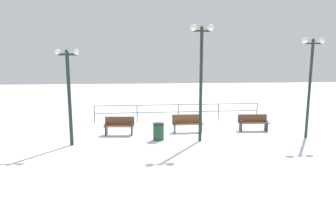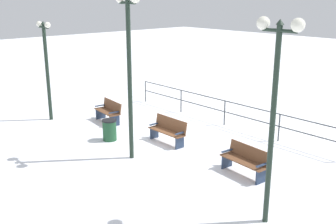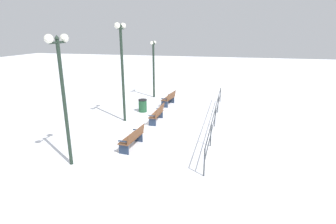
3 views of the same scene
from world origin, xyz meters
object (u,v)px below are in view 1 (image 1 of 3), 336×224
object	(u,v)px
bench_second	(188,123)
lamppost_far	(311,69)
lamppost_near	(69,86)
bench_nearest	(119,126)
trash_bin	(159,132)
lamppost_middle	(201,64)
bench_third	(253,122)

from	to	relation	value
bench_second	lamppost_far	world-z (taller)	lamppost_far
bench_second	lamppost_near	xyz separation A→B (m)	(1.85, -5.55, 2.15)
bench_second	lamppost_far	bearing A→B (deg)	71.88
bench_nearest	trash_bin	distance (m)	2.26
lamppost_middle	lamppost_far	distance (m)	5.28
bench_nearest	lamppost_middle	xyz separation A→B (m)	(1.66, 3.79, 3.07)
lamppost_near	bench_second	bearing A→B (deg)	108.46
bench_third	trash_bin	distance (m)	5.39
bench_second	bench_third	distance (m)	3.56
bench_nearest	lamppost_far	distance (m)	9.65
lamppost_near	lamppost_far	distance (m)	11.09
bench_third	bench_nearest	bearing A→B (deg)	-83.97
bench_third	lamppost_far	bearing A→B (deg)	53.25
bench_second	bench_third	bearing A→B (deg)	88.91
bench_second	trash_bin	distance (m)	2.20
bench_second	trash_bin	xyz separation A→B (m)	(1.43, -1.66, -0.08)
bench_nearest	bench_third	size ratio (longest dim) A/B	0.95
bench_nearest	lamppost_middle	distance (m)	5.15
bench_nearest	lamppost_near	distance (m)	3.38
lamppost_far	trash_bin	bearing A→B (deg)	-93.35
lamppost_near	lamppost_middle	bearing A→B (deg)	90.00
bench_nearest	lamppost_near	size ratio (longest dim) A/B	0.37
lamppost_far	trash_bin	size ratio (longest dim) A/B	6.00
bench_nearest	trash_bin	world-z (taller)	bench_nearest
lamppost_middle	trash_bin	size ratio (longest dim) A/B	6.63
bench_second	lamppost_middle	distance (m)	3.58
lamppost_far	lamppost_near	bearing A→B (deg)	-90.00
lamppost_near	trash_bin	distance (m)	4.50
lamppost_near	lamppost_far	size ratio (longest dim) A/B	0.88
lamppost_middle	lamppost_far	size ratio (longest dim) A/B	1.10
bench_second	lamppost_middle	size ratio (longest dim) A/B	0.30
lamppost_far	trash_bin	distance (m)	7.76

